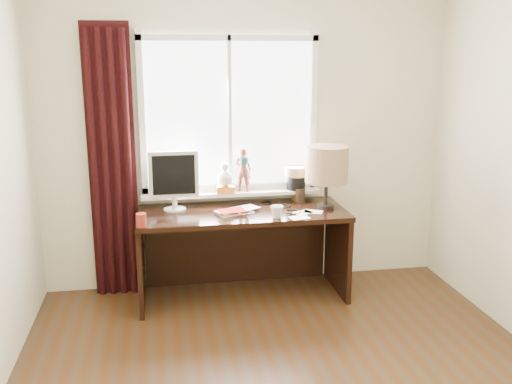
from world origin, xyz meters
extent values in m
cube|color=beige|center=(0.00, 2.00, 1.30)|extent=(3.50, 0.00, 2.60)
imported|color=silver|center=(-0.14, 1.60, 0.76)|extent=(0.43, 0.38, 0.03)
imported|color=white|center=(0.14, 1.39, 0.80)|extent=(0.14, 0.14, 0.10)
cylinder|color=maroon|center=(-0.90, 1.33, 0.80)|extent=(0.08, 0.08, 0.10)
cube|color=white|center=(-0.15, 1.99, 1.50)|extent=(1.40, 0.02, 1.30)
cube|color=silver|center=(-0.15, 1.96, 0.88)|extent=(1.50, 0.05, 0.05)
cube|color=silver|center=(-0.15, 1.96, 2.12)|extent=(1.50, 0.05, 0.05)
cube|color=silver|center=(-0.88, 1.96, 1.50)|extent=(0.05, 0.05, 1.40)
cube|color=silver|center=(0.57, 1.96, 1.50)|extent=(0.05, 0.05, 1.40)
cube|color=silver|center=(-0.15, 1.96, 1.50)|extent=(0.03, 0.05, 1.30)
cube|color=silver|center=(-0.15, 1.91, 0.83)|extent=(1.52, 0.18, 0.03)
cylinder|color=maroon|center=(-0.72, 1.88, 0.99)|extent=(0.15, 0.15, 0.27)
cube|color=gold|center=(-0.21, 1.87, 0.88)|extent=(0.15, 0.12, 0.06)
sphere|color=beige|center=(-0.21, 1.87, 0.97)|extent=(0.13, 0.13, 0.13)
sphere|color=beige|center=(-0.21, 1.87, 1.07)|extent=(0.07, 0.07, 0.07)
imported|color=brown|center=(-0.04, 1.90, 1.04)|extent=(0.16, 0.13, 0.38)
cylinder|color=#1E4C51|center=(-0.04, 1.89, 1.12)|extent=(0.11, 0.11, 0.05)
cylinder|color=black|center=(0.41, 1.89, 0.91)|extent=(0.16, 0.16, 0.12)
cylinder|color=#8C6B4C|center=(0.41, 1.89, 1.01)|extent=(0.20, 0.20, 0.08)
cube|color=black|center=(-1.13, 1.92, 1.12)|extent=(0.38, 0.05, 2.25)
cylinder|color=black|center=(-1.27, 1.89, 1.10)|extent=(0.06, 0.06, 2.20)
cylinder|color=black|center=(-1.18, 1.89, 1.10)|extent=(0.06, 0.06, 2.20)
cylinder|color=black|center=(-1.09, 1.89, 1.10)|extent=(0.06, 0.06, 2.20)
cylinder|color=black|center=(-1.00, 1.89, 1.10)|extent=(0.06, 0.06, 2.20)
cube|color=black|center=(-0.10, 1.63, 0.73)|extent=(1.70, 0.70, 0.04)
cube|color=black|center=(-0.93, 1.63, 0.35)|extent=(0.04, 0.64, 0.71)
cube|color=black|center=(0.73, 1.63, 0.35)|extent=(0.04, 0.64, 0.71)
cube|color=black|center=(-0.10, 1.97, 0.35)|extent=(1.60, 0.03, 0.71)
cylinder|color=beige|center=(-0.64, 1.75, 0.76)|extent=(0.18, 0.18, 0.01)
cylinder|color=beige|center=(-0.64, 1.75, 0.81)|extent=(0.04, 0.04, 0.10)
cube|color=beige|center=(-0.64, 1.75, 1.05)|extent=(0.40, 0.04, 0.38)
cube|color=black|center=(-0.64, 1.73, 1.05)|extent=(0.34, 0.01, 0.32)
cube|color=beige|center=(-0.20, 1.56, 0.76)|extent=(0.26, 0.23, 0.02)
cube|color=#7C0903|center=(-0.19, 1.55, 0.78)|extent=(0.24, 0.19, 0.01)
cylinder|color=black|center=(0.44, 1.83, 0.81)|extent=(0.09, 0.09, 0.12)
cylinder|color=black|center=(0.42, 1.84, 0.86)|extent=(0.01, 0.01, 0.22)
cylinder|color=black|center=(0.45, 1.82, 0.84)|extent=(0.01, 0.01, 0.19)
cylinder|color=black|center=(0.44, 1.85, 0.88)|extent=(0.01, 0.01, 0.25)
cylinder|color=black|center=(0.45, 1.84, 0.83)|extent=(0.01, 0.01, 0.17)
cube|color=gold|center=(0.43, 1.90, 0.81)|extent=(0.10, 0.02, 0.13)
cube|color=#996633|center=(0.43, 1.89, 0.81)|extent=(0.08, 0.01, 0.10)
cylinder|color=black|center=(0.60, 1.60, 0.77)|extent=(0.14, 0.14, 0.03)
cylinder|color=black|center=(0.60, 1.60, 0.89)|extent=(0.03, 0.03, 0.22)
cylinder|color=tan|center=(0.60, 1.60, 1.12)|extent=(0.35, 0.35, 0.30)
cube|color=white|center=(0.38, 1.49, 0.75)|extent=(0.18, 0.17, 0.00)
cube|color=white|center=(0.47, 1.50, 0.75)|extent=(0.18, 0.16, 0.00)
cube|color=white|center=(0.31, 1.36, 0.75)|extent=(0.17, 0.14, 0.00)
torus|color=black|center=(0.31, 1.52, 0.75)|extent=(0.18, 0.18, 0.01)
torus|color=black|center=(0.27, 1.70, 0.75)|extent=(0.15, 0.15, 0.01)
torus|color=black|center=(0.14, 1.83, 0.75)|extent=(0.13, 0.13, 0.01)
camera|label=1|loc=(-0.76, -2.80, 2.02)|focal=40.00mm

